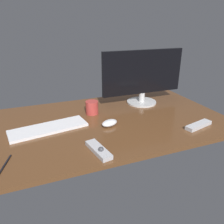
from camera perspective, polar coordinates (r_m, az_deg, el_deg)
desk at (r=133.10cm, az=-0.98°, el=-2.40°), size 140.00×84.00×2.00cm
monitor at (r=156.08cm, az=7.94°, el=9.24°), size 58.91×20.95×37.25cm
keyboard at (r=125.81cm, az=-15.99°, el=-4.01°), size 42.83×19.85×1.45cm
computer_mouse at (r=124.64cm, az=-0.64°, el=-2.82°), size 11.23×9.05×3.46cm
media_remote at (r=101.26cm, az=-3.45°, el=-9.68°), size 8.03×17.88×3.74cm
tv_remote at (r=132.60cm, az=21.37°, el=-3.18°), size 18.54×8.78×2.10cm
coffee_mug at (r=140.58cm, az=-5.17°, el=1.16°), size 7.98×7.98×8.22cm
pen at (r=102.82cm, az=-25.89°, el=-12.17°), size 4.92×13.63×0.74cm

